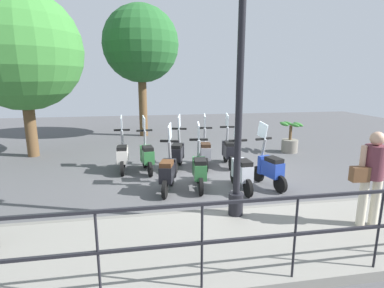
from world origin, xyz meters
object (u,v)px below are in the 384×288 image
at_px(scooter_far_2, 178,153).
at_px(scooter_near_0, 270,168).
at_px(scooter_near_1, 241,170).
at_px(scooter_far_1, 205,152).
at_px(tree_large, 22,51).
at_px(potted_palm, 290,140).
at_px(pedestrian_with_bag, 372,172).
at_px(scooter_far_4, 123,155).
at_px(scooter_near_2, 199,169).
at_px(scooter_far_0, 229,150).
at_px(lamp_post_near, 239,105).
at_px(tree_distant, 141,45).
at_px(scooter_far_3, 147,155).
at_px(scooter_near_3, 168,171).

bearing_deg(scooter_far_2, scooter_near_0, -116.17).
xyz_separation_m(scooter_near_1, scooter_far_1, (1.91, 0.44, 0.00)).
bearing_deg(tree_large, potted_palm, -96.24).
distance_m(pedestrian_with_bag, scooter_near_1, 2.72).
distance_m(scooter_near_1, scooter_far_4, 3.40).
relative_size(scooter_near_2, scooter_far_0, 1.00).
height_order(scooter_far_2, scooter_far_4, same).
bearing_deg(scooter_far_2, lamp_post_near, -153.24).
distance_m(scooter_near_1, scooter_far_2, 2.28).
distance_m(pedestrian_with_bag, scooter_far_0, 4.42).
bearing_deg(scooter_near_2, scooter_far_1, -10.51).
height_order(scooter_far_0, scooter_far_1, same).
xyz_separation_m(scooter_far_1, scooter_far_4, (0.04, 2.34, 0.00)).
bearing_deg(scooter_far_4, pedestrian_with_bag, -135.61).
relative_size(lamp_post_near, scooter_near_0, 2.88).
bearing_deg(scooter_near_0, lamp_post_near, 125.25).
distance_m(scooter_far_0, scooter_far_4, 3.06).
height_order(tree_distant, scooter_far_3, tree_distant).
height_order(scooter_near_3, scooter_far_1, same).
xyz_separation_m(potted_palm, scooter_near_3, (-3.02, 4.57, 0.04)).
distance_m(scooter_near_2, scooter_near_3, 0.75).
distance_m(scooter_far_0, scooter_far_2, 1.52).
bearing_deg(pedestrian_with_bag, lamp_post_near, 73.58).
xyz_separation_m(pedestrian_with_bag, scooter_far_2, (4.17, 2.64, -0.60)).
xyz_separation_m(pedestrian_with_bag, scooter_far_0, (4.23, 1.11, -0.60)).
xyz_separation_m(tree_distant, scooter_far_3, (-5.51, -0.01, -3.48)).
relative_size(scooter_near_1, scooter_far_3, 1.00).
height_order(pedestrian_with_bag, scooter_far_1, pedestrian_with_bag).
distance_m(tree_large, scooter_near_3, 6.44).
relative_size(scooter_far_2, scooter_far_4, 1.00).
bearing_deg(tree_distant, scooter_far_1, -162.56).
relative_size(tree_large, scooter_near_0, 3.42).
distance_m(scooter_near_0, scooter_far_2, 2.67).
height_order(lamp_post_near, scooter_far_1, lamp_post_near).
relative_size(scooter_near_0, scooter_near_2, 1.00).
bearing_deg(scooter_near_3, scooter_far_2, 1.20).
height_order(scooter_near_1, scooter_far_0, same).
distance_m(tree_distant, scooter_far_4, 6.40).
bearing_deg(potted_palm, scooter_near_3, 123.50).
height_order(potted_palm, scooter_near_0, scooter_near_0).
xyz_separation_m(scooter_near_2, scooter_far_2, (1.64, 0.31, 0.00)).
height_order(scooter_near_0, scooter_near_1, same).
bearing_deg(scooter_far_1, pedestrian_with_bag, -148.32).
distance_m(scooter_near_3, scooter_far_2, 1.75).
xyz_separation_m(lamp_post_near, tree_large, (5.68, 5.22, 1.27)).
relative_size(pedestrian_with_bag, scooter_far_4, 1.03).
bearing_deg(pedestrian_with_bag, scooter_far_0, 19.40).
relative_size(pedestrian_with_bag, scooter_far_0, 1.03).
distance_m(potted_palm, scooter_far_0, 2.90).
bearing_deg(tree_distant, scooter_near_1, -163.74).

